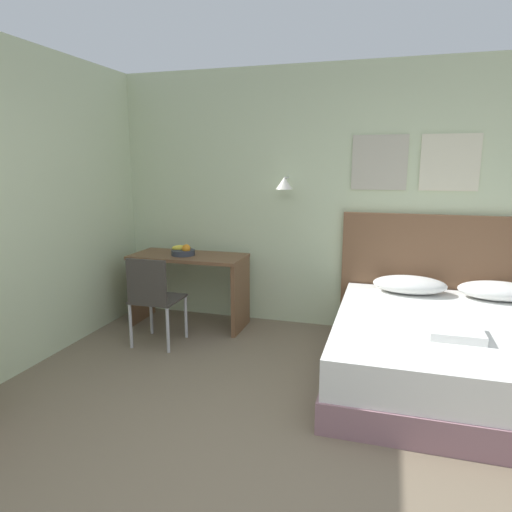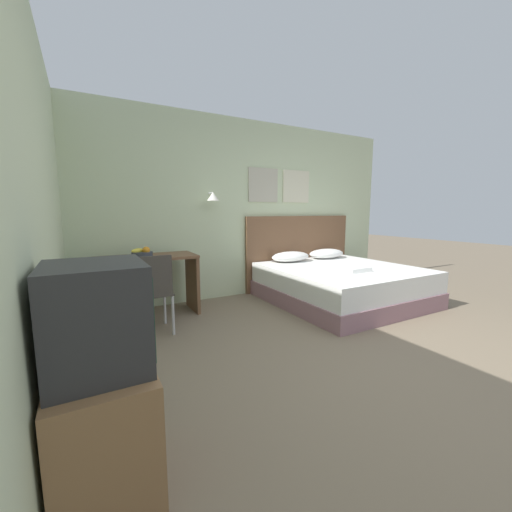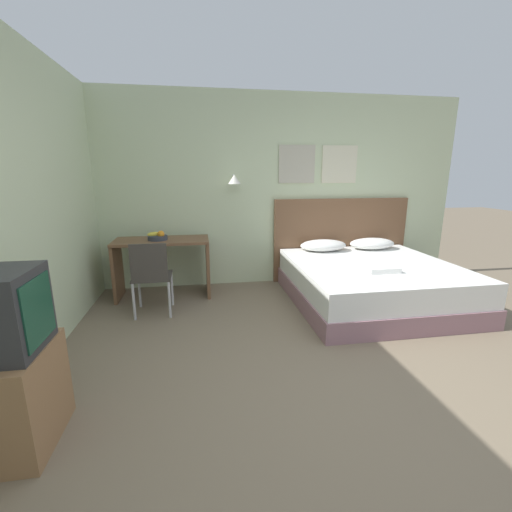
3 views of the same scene
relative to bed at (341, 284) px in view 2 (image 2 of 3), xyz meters
The scene contains 13 objects.
ground_plane 2.04m from the bed, 121.59° to the right, with size 24.00×24.00×0.00m, color #756651.
wall_back 1.85m from the bed, 134.33° to the left, with size 5.54×0.31×2.65m.
wall_left 4.06m from the bed, 152.02° to the right, with size 0.06×5.77×2.65m.
bed is the anchor object (origin of this frame).
headboard 1.08m from the bed, 90.00° to the left, with size 2.05×0.06×1.22m.
pillow_left 0.90m from the bed, 116.23° to the left, with size 0.66×0.37×0.16m.
pillow_right 0.90m from the bed, 63.77° to the left, with size 0.66×0.37×0.16m.
folded_towel_near_foot 0.42m from the bed, 107.82° to the right, with size 0.36×0.34×0.06m.
desk 2.67m from the bed, 165.51° to the left, with size 1.18×0.54×0.76m.
desk_chair 2.66m from the bed, behind, with size 0.42×0.42×0.86m.
fruit_bowl 2.75m from the bed, 166.33° to the left, with size 0.25×0.24×0.12m.
tv_stand 3.68m from the bed, 150.52° to the right, with size 0.42×0.57×0.61m.
television 3.72m from the bed, 150.50° to the right, with size 0.41×0.43×0.47m.
Camera 2 is at (-2.17, -1.55, 1.30)m, focal length 22.00 mm.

